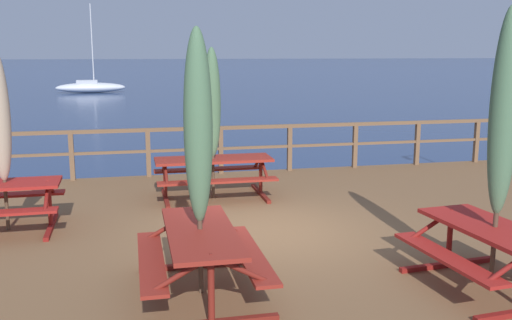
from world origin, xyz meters
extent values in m
plane|color=navy|center=(0.00, 0.00, 0.00)|extent=(600.00, 600.00, 0.00)
cube|color=brown|center=(0.00, 0.00, 0.42)|extent=(16.54, 9.12, 0.84)
cube|color=brown|center=(0.00, 4.41, 1.89)|extent=(16.24, 0.09, 0.08)
cube|color=brown|center=(0.00, 4.41, 1.41)|extent=(16.24, 0.07, 0.06)
cube|color=brown|center=(-3.25, 4.41, 1.36)|extent=(0.10, 0.10, 1.05)
cube|color=brown|center=(-1.62, 4.41, 1.36)|extent=(0.10, 0.10, 1.05)
cube|color=brown|center=(0.00, 4.41, 1.36)|extent=(0.10, 0.10, 1.05)
cube|color=brown|center=(1.62, 4.41, 1.36)|extent=(0.10, 0.10, 1.05)
cube|color=brown|center=(3.25, 4.41, 1.36)|extent=(0.10, 0.10, 1.05)
cube|color=brown|center=(4.87, 4.41, 1.36)|extent=(0.10, 0.10, 1.05)
cube|color=brown|center=(6.50, 4.41, 1.36)|extent=(0.10, 0.10, 1.05)
cube|color=maroon|center=(-1.25, -2.11, 1.58)|extent=(0.76, 2.00, 0.05)
cube|color=maroon|center=(-0.69, -2.11, 1.28)|extent=(0.28, 2.00, 0.04)
cube|color=maroon|center=(-1.81, -2.11, 1.28)|extent=(0.28, 2.00, 0.04)
cylinder|color=maroon|center=(-1.26, -2.93, 1.21)|extent=(0.07, 0.07, 0.74)
cylinder|color=maroon|center=(-0.98, -2.93, 1.43)|extent=(0.63, 0.06, 0.37)
cylinder|color=maroon|center=(-1.54, -2.93, 1.43)|extent=(0.63, 0.06, 0.37)
cube|color=maroon|center=(-1.25, -1.29, 0.87)|extent=(1.40, 0.08, 0.06)
cylinder|color=maroon|center=(-1.25, -1.29, 1.21)|extent=(0.07, 0.07, 0.74)
cylinder|color=maroon|center=(-0.97, -1.29, 1.43)|extent=(0.63, 0.06, 0.37)
cylinder|color=maroon|center=(-1.53, -1.29, 1.43)|extent=(0.63, 0.06, 0.37)
cube|color=maroon|center=(-0.47, 2.26, 1.58)|extent=(2.20, 0.77, 0.05)
cube|color=maroon|center=(-0.47, 1.70, 1.28)|extent=(2.19, 0.29, 0.04)
cube|color=maroon|center=(-0.48, 2.82, 1.28)|extent=(2.19, 0.29, 0.04)
cube|color=maroon|center=(-1.39, 2.26, 0.87)|extent=(0.08, 1.40, 0.06)
cylinder|color=maroon|center=(-1.39, 2.26, 1.21)|extent=(0.07, 0.07, 0.74)
cylinder|color=maroon|center=(-1.39, 1.98, 1.43)|extent=(0.06, 0.63, 0.37)
cylinder|color=maroon|center=(-1.39, 2.54, 1.43)|extent=(0.06, 0.63, 0.37)
cube|color=maroon|center=(0.44, 2.27, 0.87)|extent=(0.08, 1.40, 0.06)
cylinder|color=maroon|center=(0.44, 2.27, 1.21)|extent=(0.07, 0.07, 0.74)
cylinder|color=maroon|center=(0.44, 1.99, 1.43)|extent=(0.06, 0.63, 0.37)
cylinder|color=maroon|center=(0.44, 2.55, 1.43)|extent=(0.06, 0.63, 0.37)
cube|color=maroon|center=(2.03, -2.67, 1.58)|extent=(0.92, 1.84, 0.05)
cube|color=maroon|center=(1.47, -2.72, 1.28)|extent=(0.44, 1.80, 0.04)
cube|color=maroon|center=(1.97, -1.96, 0.87)|extent=(1.40, 0.21, 0.06)
cylinder|color=maroon|center=(1.97, -1.96, 1.21)|extent=(0.07, 0.07, 0.74)
cylinder|color=maroon|center=(2.24, -1.94, 1.43)|extent=(0.63, 0.11, 0.37)
cylinder|color=maroon|center=(1.69, -1.99, 1.43)|extent=(0.63, 0.11, 0.37)
cube|color=maroon|center=(-3.92, 0.89, 1.58)|extent=(1.67, 0.79, 0.05)
cube|color=maroon|center=(-3.93, 1.45, 1.28)|extent=(1.66, 0.31, 0.04)
cube|color=maroon|center=(-3.27, 0.90, 0.87)|extent=(0.10, 1.40, 0.06)
cylinder|color=maroon|center=(-3.27, 0.90, 1.21)|extent=(0.07, 0.07, 0.74)
cylinder|color=maroon|center=(-3.27, 0.62, 1.43)|extent=(0.07, 0.63, 0.37)
cylinder|color=maroon|center=(-3.28, 1.18, 1.43)|extent=(0.07, 0.63, 0.37)
cylinder|color=#4C3828|center=(-1.26, -2.08, 2.26)|extent=(0.06, 0.06, 2.85)
ellipsoid|color=#4C704C|center=(-1.26, -2.08, 2.77)|extent=(0.32, 0.32, 2.17)
cylinder|color=#2D432D|center=(-1.26, -2.08, 2.60)|extent=(0.21, 0.21, 0.05)
cone|color=#4C3828|center=(-1.26, -2.08, 3.76)|extent=(0.10, 0.10, 0.14)
cylinder|color=#4C3828|center=(-0.49, 2.22, 2.17)|extent=(0.06, 0.06, 2.68)
ellipsoid|color=#4C704C|center=(-0.49, 2.22, 2.65)|extent=(0.32, 0.32, 2.04)
cylinder|color=#2D432D|center=(-0.49, 2.22, 2.50)|extent=(0.21, 0.21, 0.05)
cone|color=#4C3828|center=(-0.49, 2.22, 3.58)|extent=(0.10, 0.10, 0.14)
cylinder|color=#4C3828|center=(2.06, -2.73, 2.37)|extent=(0.06, 0.06, 3.07)
ellipsoid|color=#4C704C|center=(2.06, -2.73, 2.91)|extent=(0.32, 0.32, 2.33)
cylinder|color=#2D432D|center=(2.06, -2.73, 2.74)|extent=(0.21, 0.21, 0.05)
cone|color=#4C3828|center=(2.06, -2.73, 3.97)|extent=(0.10, 0.10, 0.14)
cylinder|color=#4C3828|center=(-3.91, 0.93, 2.16)|extent=(0.06, 0.06, 2.64)
cylinder|color=#685B4C|center=(-3.91, 0.93, 2.47)|extent=(0.21, 0.21, 0.05)
ellipsoid|color=silver|center=(-5.32, 44.97, 0.45)|extent=(6.06, 1.92, 0.90)
cube|color=silver|center=(-5.62, 44.96, 0.95)|extent=(1.84, 1.16, 0.36)
cylinder|color=silver|center=(-5.02, 44.99, 4.22)|extent=(0.10, 0.10, 7.00)
camera|label=1|loc=(-1.98, -8.31, 3.57)|focal=40.26mm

